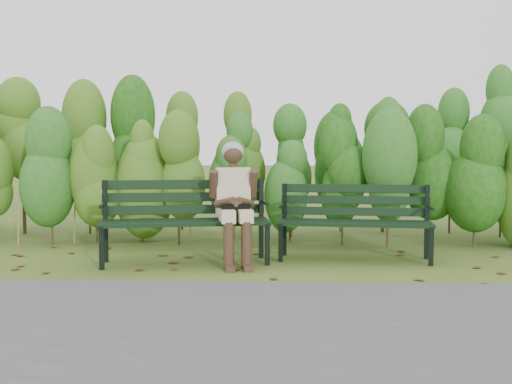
{
  "coord_description": "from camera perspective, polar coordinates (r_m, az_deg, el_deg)",
  "views": [
    {
      "loc": [
        0.31,
        -6.33,
        1.23
      ],
      "look_at": [
        0.0,
        0.35,
        0.75
      ],
      "focal_mm": 42.0,
      "sensor_mm": 36.0,
      "label": 1
    }
  ],
  "objects": [
    {
      "name": "leaf_litter",
      "position": [
        6.35,
        -2.72,
        -7.05
      ],
      "size": [
        5.82,
        2.22,
        0.01
      ],
      "color": "brown",
      "rests_on": "ground"
    },
    {
      "name": "bench_right",
      "position": [
        6.77,
        9.37,
        -2.21
      ],
      "size": [
        1.72,
        0.72,
        0.83
      ],
      "color": "black",
      "rests_on": "ground"
    },
    {
      "name": "hedge_band",
      "position": [
        8.2,
        0.49,
        4.29
      ],
      "size": [
        11.04,
        1.67,
        2.42
      ],
      "color": "#47381E",
      "rests_on": "ground"
    },
    {
      "name": "footpath",
      "position": [
        4.32,
        -1.62,
        -12.34
      ],
      "size": [
        60.0,
        2.5,
        0.01
      ],
      "primitive_type": "cube",
      "color": "#474749",
      "rests_on": "ground"
    },
    {
      "name": "seated_woman",
      "position": [
        6.38,
        -2.09,
        -0.3
      ],
      "size": [
        0.55,
        0.8,
        1.31
      ],
      "color": "beige",
      "rests_on": "ground"
    },
    {
      "name": "bench_left",
      "position": [
        6.55,
        -6.78,
        -2.08
      ],
      "size": [
        1.87,
        0.92,
        0.9
      ],
      "color": "black",
      "rests_on": "ground"
    },
    {
      "name": "ground",
      "position": [
        6.46,
        -0.15,
        -6.87
      ],
      "size": [
        80.0,
        80.0,
        0.0
      ],
      "primitive_type": "plane",
      "color": "#3D531F"
    }
  ]
}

